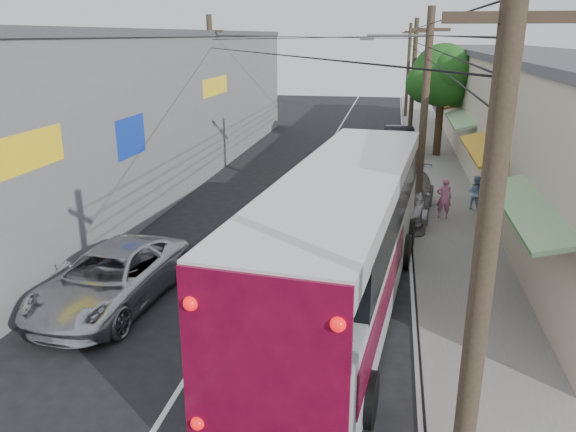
% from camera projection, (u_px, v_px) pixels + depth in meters
% --- Properties ---
extents(ground, '(120.00, 120.00, 0.00)m').
position_uv_depth(ground, '(160.00, 421.00, 10.71)').
color(ground, black).
rests_on(ground, ground).
extents(sidewalk, '(3.00, 80.00, 0.12)m').
position_uv_depth(sidewalk, '(438.00, 180.00, 28.28)').
color(sidewalk, slate).
rests_on(sidewalk, ground).
extents(building_right, '(7.09, 40.00, 6.25)m').
position_uv_depth(building_right, '(531.00, 115.00, 28.42)').
color(building_right, '#BFB797').
rests_on(building_right, ground).
extents(building_left, '(7.20, 36.00, 7.25)m').
position_uv_depth(building_left, '(136.00, 106.00, 27.89)').
color(building_left, gray).
rests_on(building_left, ground).
extents(utility_poles, '(11.80, 45.28, 8.00)m').
position_uv_depth(utility_poles, '(374.00, 96.00, 27.91)').
color(utility_poles, '#473828').
rests_on(utility_poles, ground).
extents(street_tree, '(4.40, 4.00, 6.60)m').
position_uv_depth(street_tree, '(444.00, 77.00, 32.42)').
color(street_tree, '#3F2B19').
rests_on(street_tree, ground).
extents(coach_bus, '(4.10, 13.38, 3.80)m').
position_uv_depth(coach_bus, '(345.00, 238.00, 14.67)').
color(coach_bus, silver).
rests_on(coach_bus, ground).
extents(jeepney, '(2.99, 5.74, 1.54)m').
position_uv_depth(jeepney, '(111.00, 278.00, 15.14)').
color(jeepney, silver).
rests_on(jeepney, ground).
extents(parked_suv, '(3.02, 6.05, 1.69)m').
position_uv_depth(parked_suv, '(401.00, 196.00, 22.54)').
color(parked_suv, gray).
rests_on(parked_suv, ground).
extents(parked_car_mid, '(1.63, 3.88, 1.31)m').
position_uv_depth(parked_car_mid, '(386.00, 152.00, 32.09)').
color(parked_car_mid, '#2A292F').
rests_on(parked_car_mid, ground).
extents(parked_car_far, '(2.18, 4.98, 1.59)m').
position_uv_depth(parked_car_far, '(400.00, 140.00, 34.93)').
color(parked_car_far, '#222227').
rests_on(parked_car_far, ground).
extents(pedestrian_near, '(0.61, 0.41, 1.62)m').
position_uv_depth(pedestrian_near, '(444.00, 198.00, 21.98)').
color(pedestrian_near, pink).
rests_on(pedestrian_near, sidewalk).
extents(pedestrian_far, '(0.88, 0.84, 1.43)m').
position_uv_depth(pedestrian_far, '(475.00, 193.00, 23.09)').
color(pedestrian_far, '#9CBEE2').
rests_on(pedestrian_far, sidewalk).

